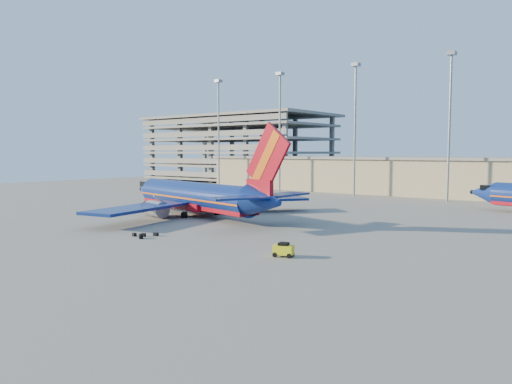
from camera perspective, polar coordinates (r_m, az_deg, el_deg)
ground at (r=70.21m, az=-2.57°, el=-3.28°), size 220.00×220.00×0.00m
terminal_building at (r=116.26m, az=20.48°, el=1.69°), size 122.00×16.00×8.50m
parking_garage at (r=166.13m, az=-2.05°, el=5.32°), size 62.00×32.00×21.40m
light_mast_row at (r=106.87m, az=16.10°, el=8.68°), size 101.60×1.60×28.65m
aircraft_main at (r=75.28m, az=-6.61°, el=-0.59°), size 38.77×36.88×13.30m
baggage_tug at (r=46.13m, az=3.17°, el=-6.57°), size 2.07×1.59×1.32m
luggage_pile at (r=57.85m, az=-12.75°, el=-4.87°), size 2.48×2.81×0.51m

